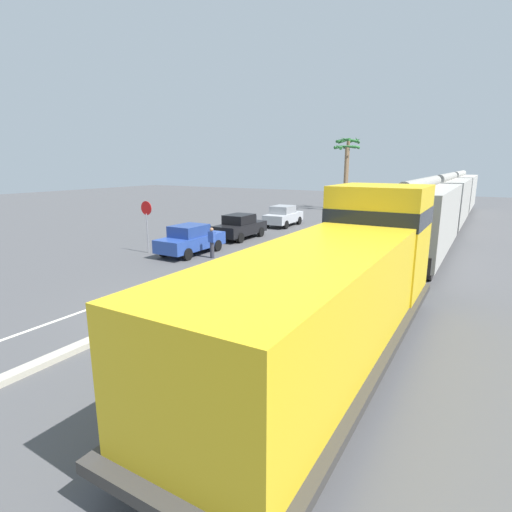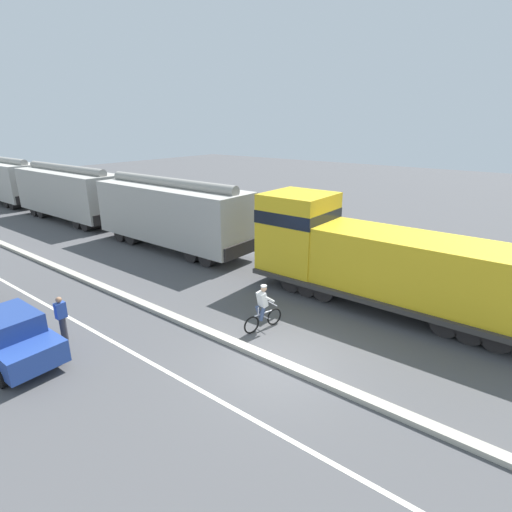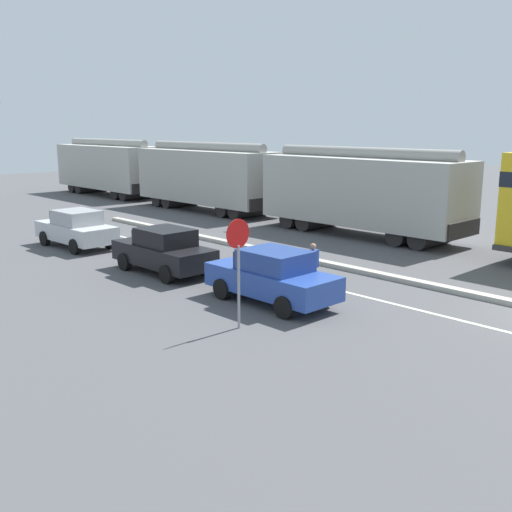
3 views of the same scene
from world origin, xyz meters
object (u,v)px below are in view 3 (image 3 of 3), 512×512
Objects in this scene: stop_sign at (238,252)px; pedestrian_by_cars at (313,268)px; parked_car_silver at (76,229)px; parked_car_blue at (272,276)px; parked_car_black at (164,251)px; hopper_car_middle at (207,177)px; hopper_car_trailing at (108,168)px; hopper_car_lead at (362,192)px.

stop_sign is 4.08m from pedestrian_by_cars.
stop_sign is at bearing -99.08° from parked_car_silver.
parked_car_black is (-0.16, 5.28, 0.00)m from parked_car_blue.
parked_car_black is 1.46× the size of stop_sign.
parked_car_blue is 1.00× the size of parked_car_black.
stop_sign is (-2.03, -12.69, 1.21)m from parked_car_silver.
hopper_car_trailing is at bearing 90.00° from hopper_car_middle.
parked_car_black is 5.75m from pedestrian_by_cars.
parked_car_silver and pedestrian_by_cars have the same top height.
hopper_car_trailing is (0.00, 23.20, 0.00)m from hopper_car_lead.
hopper_car_trailing is 25.42m from parked_car_black.
hopper_car_middle reaches higher than parked_car_blue.
stop_sign is (-13.19, -17.49, -0.05)m from hopper_car_middle.
pedestrian_by_cars is (-9.37, -5.10, -1.23)m from hopper_car_lead.
hopper_car_lead is 1.00× the size of hopper_car_middle.
hopper_car_trailing is at bearing 90.00° from hopper_car_lead.
hopper_car_middle and hopper_car_trailing have the same top height.
hopper_car_trailing is 2.49× the size of parked_car_silver.
hopper_car_trailing is 19.88m from parked_car_silver.
parked_car_blue is at bearing -111.31° from hopper_car_trailing.
parked_car_blue is 2.72m from stop_sign.
parked_car_silver is at bearing 90.39° from parked_car_black.
hopper_car_middle is 3.68× the size of stop_sign.
hopper_car_trailing reaches higher than parked_car_black.
hopper_car_trailing is 31.94m from stop_sign.
parked_car_black is at bearing 107.73° from pedestrian_by_cars.
hopper_car_trailing is 6.54× the size of pedestrian_by_cars.
hopper_car_middle is at bearing 52.96° from stop_sign.
parked_car_silver is at bearing 90.99° from parked_car_blue.
hopper_car_middle is 19.86m from parked_car_blue.
hopper_car_lead is 2.52× the size of parked_car_black.
hopper_car_middle is 21.91m from stop_sign.
hopper_car_lead is at bearing -31.36° from parked_car_silver.
parked_car_black and pedestrian_by_cars have the same top height.
hopper_car_middle is (0.00, 11.60, 0.00)m from hopper_car_lead.
hopper_car_middle is at bearing 23.24° from parked_car_silver.
hopper_car_middle reaches higher than parked_car_silver.
hopper_car_lead reaches higher than parked_car_blue.
hopper_car_lead is 2.52× the size of parked_car_blue.
stop_sign is at bearing -108.33° from parked_car_black.
hopper_car_trailing is 2.52× the size of parked_car_blue.
pedestrian_by_cars is (1.59, -0.19, 0.03)m from parked_car_blue.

